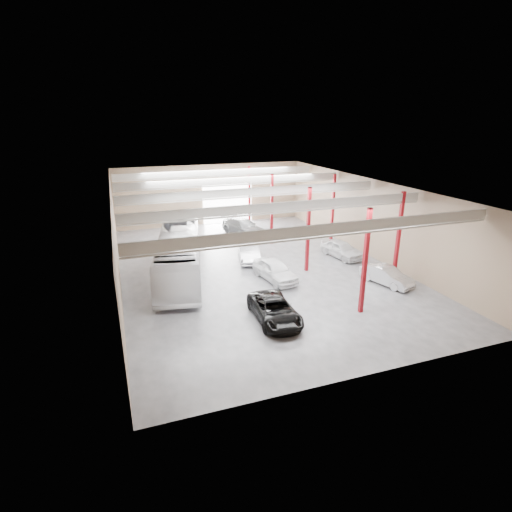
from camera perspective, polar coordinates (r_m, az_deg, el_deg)
depot_shell at (r=33.14m, az=-0.09°, el=6.69°), size 22.12×32.12×7.06m
coach_bus at (r=32.16m, az=-10.89°, el=0.18°), size 5.65×13.77×3.74m
black_sedan at (r=25.31m, az=2.66°, el=-7.70°), size 2.63×5.32×1.45m
car_row_a at (r=31.37m, az=2.73°, el=-2.03°), size 2.64×5.00×1.62m
car_row_b at (r=35.81m, az=-1.05°, el=0.73°), size 2.84×5.19×1.62m
car_row_c at (r=43.57m, az=-1.81°, el=4.17°), size 4.19×6.36×1.71m
car_right_near at (r=32.19m, az=18.17°, el=-2.68°), size 2.65×4.43×1.38m
car_right_far at (r=37.28m, az=12.09°, el=0.98°), size 2.50×4.74×1.54m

